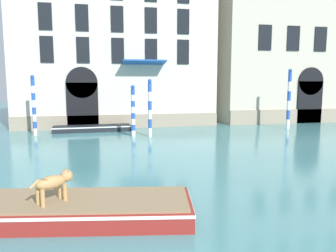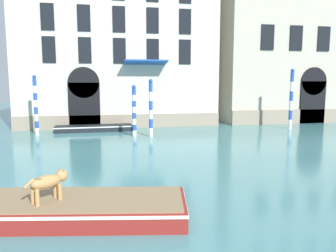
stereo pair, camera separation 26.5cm
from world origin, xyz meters
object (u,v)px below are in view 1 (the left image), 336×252
(mooring_pole_0, at_px, (289,99))
(mooring_pole_3, at_px, (150,108))
(boat_moored_near_palazzo, at_px, (92,128))
(mooring_pole_2, at_px, (34,105))
(mooring_pole_1, at_px, (133,111))
(dog_on_deck, at_px, (54,182))
(boat_foreground, at_px, (71,208))

(mooring_pole_0, bearing_deg, mooring_pole_3, -171.60)
(boat_moored_near_palazzo, xyz_separation_m, mooring_pole_2, (-3.64, -1.06, 1.77))
(boat_moored_near_palazzo, bearing_deg, mooring_pole_3, -43.27)
(mooring_pole_1, bearing_deg, dog_on_deck, -104.26)
(mooring_pole_3, bearing_deg, boat_moored_near_palazzo, 138.93)
(boat_foreground, height_order, mooring_pole_3, mooring_pole_3)
(dog_on_deck, height_order, mooring_pole_3, mooring_pole_3)
(mooring_pole_0, height_order, mooring_pole_2, mooring_pole_0)
(mooring_pole_0, xyz_separation_m, mooring_pole_2, (-18.02, 0.55, -0.26))
(boat_foreground, xyz_separation_m, mooring_pole_3, (3.90, 12.15, 1.57))
(mooring_pole_0, bearing_deg, mooring_pole_2, 178.24)
(boat_foreground, distance_m, mooring_pole_2, 14.79)
(boat_moored_near_palazzo, distance_m, mooring_pole_2, 4.19)
(dog_on_deck, height_order, mooring_pole_0, mooring_pole_0)
(boat_foreground, distance_m, mooring_pole_0, 20.15)
(boat_moored_near_palazzo, distance_m, mooring_pole_0, 14.61)
(mooring_pole_2, bearing_deg, mooring_pole_1, -15.21)
(dog_on_deck, bearing_deg, mooring_pole_2, 65.48)
(mooring_pole_0, bearing_deg, boat_moored_near_palazzo, 173.59)
(mooring_pole_3, bearing_deg, dog_on_deck, -109.10)
(mooring_pole_1, distance_m, mooring_pole_3, 1.12)
(mooring_pole_0, height_order, mooring_pole_1, mooring_pole_0)
(boat_foreground, height_order, mooring_pole_2, mooring_pole_2)
(boat_foreground, bearing_deg, dog_on_deck, -153.08)
(boat_moored_near_palazzo, xyz_separation_m, mooring_pole_0, (14.38, -1.62, 2.03))
(boat_foreground, bearing_deg, boat_moored_near_palazzo, 98.64)
(mooring_pole_3, bearing_deg, mooring_pole_1, 157.44)
(dog_on_deck, distance_m, mooring_pole_2, 14.75)
(boat_foreground, height_order, boat_moored_near_palazzo, boat_foreground)
(mooring_pole_2, xyz_separation_m, mooring_pole_3, (7.31, -2.14, -0.13))
(boat_moored_near_palazzo, xyz_separation_m, mooring_pole_3, (3.67, -3.20, 1.64))
(dog_on_deck, height_order, mooring_pole_1, mooring_pole_1)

